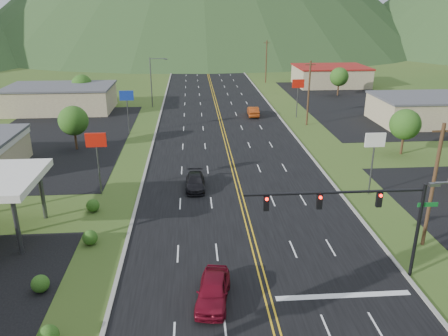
{
  "coord_description": "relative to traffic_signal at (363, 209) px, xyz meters",
  "views": [
    {
      "loc": [
        -4.61,
        -11.26,
        18.03
      ],
      "look_at": [
        -1.95,
        24.58,
        4.5
      ],
      "focal_mm": 35.0,
      "sensor_mm": 36.0,
      "label": 1
    }
  ],
  "objects": [
    {
      "name": "tree_west_b",
      "position": [
        -31.48,
        58.0,
        -1.44
      ],
      "size": [
        3.84,
        3.84,
        5.82
      ],
      "color": "#382314",
      "rests_on": "ground"
    },
    {
      "name": "pole_sign_west_b",
      "position": [
        -20.48,
        38.0,
        -0.28
      ],
      "size": [
        2.0,
        0.18,
        6.4
      ],
      "color": "#59595E",
      "rests_on": "ground"
    },
    {
      "name": "streetlight_west",
      "position": [
        -18.16,
        56.0,
        -0.15
      ],
      "size": [
        3.28,
        0.25,
        9.0
      ],
      "color": "#59595E",
      "rests_on": "ground"
    },
    {
      "name": "tree_east_a",
      "position": [
        15.52,
        26.0,
        -1.44
      ],
      "size": [
        3.84,
        3.84,
        5.82
      ],
      "color": "#382314",
      "rests_on": "ground"
    },
    {
      "name": "tree_east_b",
      "position": [
        19.52,
        64.0,
        -1.44
      ],
      "size": [
        3.84,
        3.84,
        5.82
      ],
      "color": "#382314",
      "rests_on": "ground"
    },
    {
      "name": "pole_sign_west_a",
      "position": [
        -20.48,
        16.0,
        -0.28
      ],
      "size": [
        2.0,
        0.18,
        6.4
      ],
      "color": "#59595E",
      "rests_on": "ground"
    },
    {
      "name": "utility_pole_c",
      "position": [
        7.02,
        81.0,
        -0.2
      ],
      "size": [
        1.6,
        0.28,
        10.0
      ],
      "color": "#382314",
      "rests_on": "ground"
    },
    {
      "name": "car_red_far",
      "position": [
        -0.69,
        47.42,
        -4.52
      ],
      "size": [
        1.91,
        4.99,
        1.62
      ],
      "primitive_type": "imported",
      "rotation": [
        0.0,
        0.0,
        3.1
      ],
      "color": "#A13C11",
      "rests_on": "ground"
    },
    {
      "name": "tree_west_a",
      "position": [
        -26.48,
        31.0,
        -1.44
      ],
      "size": [
        3.84,
        3.84,
        5.82
      ],
      "color": "#382314",
      "rests_on": "ground"
    },
    {
      "name": "utility_pole_b",
      "position": [
        7.02,
        41.0,
        -0.2
      ],
      "size": [
        1.6,
        0.28,
        10.0
      ],
      "color": "#382314",
      "rests_on": "ground"
    },
    {
      "name": "building_east_far",
      "position": [
        21.52,
        76.0,
        -3.07
      ],
      "size": [
        16.4,
        12.4,
        4.5
      ],
      "color": "#C2B787",
      "rests_on": "ground"
    },
    {
      "name": "building_west_far",
      "position": [
        -34.48,
        54.0,
        -3.07
      ],
      "size": [
        18.4,
        11.4,
        4.5
      ],
      "color": "#C2B787",
      "rests_on": "ground"
    },
    {
      "name": "pole_sign_east_b",
      "position": [
        6.52,
        46.0,
        -0.28
      ],
      "size": [
        2.0,
        0.18,
        6.4
      ],
      "color": "#59595E",
      "rests_on": "ground"
    },
    {
      "name": "car_dark_mid",
      "position": [
        -10.97,
        16.63,
        -4.63
      ],
      "size": [
        2.0,
        4.85,
        1.4
      ],
      "primitive_type": "imported",
      "rotation": [
        0.0,
        0.0,
        -0.01
      ],
      "color": "black",
      "rests_on": "ground"
    },
    {
      "name": "traffic_signal",
      "position": [
        0.0,
        0.0,
        0.0
      ],
      "size": [
        13.1,
        0.43,
        7.0
      ],
      "color": "black",
      "rests_on": "ground"
    },
    {
      "name": "utility_pole_a",
      "position": [
        7.02,
        4.0,
        -0.2
      ],
      "size": [
        1.6,
        0.28,
        10.0
      ],
      "color": "#382314",
      "rests_on": "ground"
    },
    {
      "name": "car_red_near",
      "position": [
        -10.06,
        -1.92,
        -4.49
      ],
      "size": [
        2.75,
        5.16,
        1.67
      ],
      "primitive_type": "imported",
      "rotation": [
        0.0,
        0.0,
        -0.17
      ],
      "color": "maroon",
      "rests_on": "ground"
    },
    {
      "name": "pole_sign_east_a",
      "position": [
        6.52,
        14.0,
        -0.28
      ],
      "size": [
        2.0,
        0.18,
        6.4
      ],
      "color": "#59595E",
      "rests_on": "ground"
    },
    {
      "name": "building_east_mid",
      "position": [
        25.52,
        41.0,
        -3.17
      ],
      "size": [
        14.4,
        11.4,
        4.3
      ],
      "color": "#C2B787",
      "rests_on": "ground"
    },
    {
      "name": "utility_pole_d",
      "position": [
        7.02,
        121.0,
        -0.2
      ],
      "size": [
        1.6,
        0.28,
        10.0
      ],
      "color": "#382314",
      "rests_on": "ground"
    }
  ]
}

